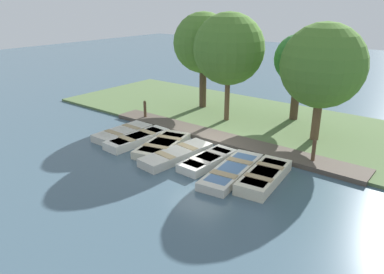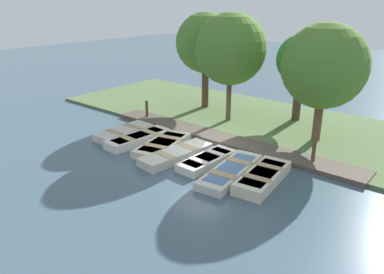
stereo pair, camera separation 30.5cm
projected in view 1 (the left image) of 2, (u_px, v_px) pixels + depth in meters
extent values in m
plane|color=#425B6B|center=(204.00, 150.00, 16.10)|extent=(80.00, 80.00, 0.00)
cube|color=#567042|center=(260.00, 121.00, 19.75)|extent=(8.00, 24.00, 0.12)
cube|color=#51473D|center=(223.00, 139.00, 17.14)|extent=(1.28, 12.82, 0.19)
cube|color=beige|center=(123.00, 133.00, 17.69)|extent=(2.86, 1.18, 0.33)
cube|color=beige|center=(123.00, 130.00, 17.63)|extent=(2.35, 0.92, 0.03)
cube|color=tan|center=(114.00, 132.00, 17.23)|extent=(0.30, 1.05, 0.03)
cube|color=tan|center=(131.00, 126.00, 18.02)|extent=(0.30, 1.05, 0.03)
cube|color=silver|center=(138.00, 139.00, 16.89)|extent=(3.20, 1.16, 0.36)
cube|color=#4C709E|center=(137.00, 136.00, 16.84)|extent=(2.62, 0.91, 0.03)
cube|color=tan|center=(127.00, 138.00, 16.41)|extent=(0.37, 0.90, 0.03)
cube|color=tan|center=(147.00, 132.00, 17.24)|extent=(0.37, 0.90, 0.03)
cube|color=beige|center=(163.00, 145.00, 16.22)|extent=(3.28, 1.93, 0.32)
cube|color=beige|center=(162.00, 142.00, 16.17)|extent=(2.68, 1.53, 0.03)
cube|color=tan|center=(156.00, 146.00, 15.67)|extent=(0.56, 1.19, 0.03)
cube|color=tan|center=(169.00, 137.00, 16.66)|extent=(0.56, 1.19, 0.03)
cube|color=beige|center=(177.00, 155.00, 15.23)|extent=(3.37, 1.39, 0.35)
cube|color=beige|center=(177.00, 151.00, 15.17)|extent=(2.76, 1.10, 0.03)
cube|color=tan|center=(165.00, 155.00, 14.75)|extent=(0.43, 0.98, 0.03)
cube|color=tan|center=(188.00, 146.00, 15.58)|extent=(0.43, 0.98, 0.03)
cube|color=silver|center=(208.00, 160.00, 14.70)|extent=(2.72, 1.07, 0.33)
cube|color=beige|center=(208.00, 157.00, 14.65)|extent=(2.23, 0.84, 0.03)
cube|color=beige|center=(200.00, 160.00, 14.27)|extent=(0.30, 0.90, 0.03)
cube|color=beige|center=(216.00, 152.00, 15.00)|extent=(0.30, 0.90, 0.03)
cube|color=beige|center=(232.00, 171.00, 13.83)|extent=(3.64, 1.51, 0.30)
cube|color=#4C709E|center=(232.00, 168.00, 13.78)|extent=(2.98, 1.20, 0.02)
cube|color=tan|center=(224.00, 174.00, 13.24)|extent=(0.47, 1.03, 0.03)
cube|color=tan|center=(240.00, 161.00, 14.31)|extent=(0.47, 1.03, 0.03)
cube|color=beige|center=(264.00, 177.00, 13.29)|extent=(3.03, 1.41, 0.41)
cube|color=#4C709E|center=(264.00, 172.00, 13.23)|extent=(2.48, 1.11, 0.03)
cube|color=tan|center=(259.00, 177.00, 12.77)|extent=(0.41, 1.02, 0.03)
cube|color=tan|center=(270.00, 166.00, 13.66)|extent=(0.41, 1.02, 0.03)
cylinder|color=brown|center=(145.00, 111.00, 19.91)|extent=(0.15, 0.15, 0.98)
sphere|color=brown|center=(145.00, 102.00, 19.72)|extent=(0.13, 0.13, 0.13)
cylinder|color=brown|center=(313.00, 153.00, 14.55)|extent=(0.15, 0.15, 0.98)
sphere|color=brown|center=(315.00, 141.00, 14.37)|extent=(0.13, 0.13, 0.13)
cylinder|color=#4C3828|center=(203.00, 85.00, 21.66)|extent=(0.40, 0.40, 2.89)
sphere|color=#4C7A2D|center=(203.00, 43.00, 20.84)|extent=(3.36, 3.36, 3.36)
cylinder|color=brown|center=(227.00, 96.00, 19.30)|extent=(0.26, 0.26, 2.82)
sphere|color=#4C7A2D|center=(229.00, 49.00, 18.47)|extent=(3.56, 3.56, 3.56)
cylinder|color=#4C3828|center=(295.00, 97.00, 19.48)|extent=(0.42, 0.42, 2.59)
sphere|color=#337033|center=(299.00, 59.00, 18.79)|extent=(2.50, 2.50, 2.50)
cylinder|color=brown|center=(317.00, 116.00, 16.67)|extent=(0.38, 0.38, 2.46)
sphere|color=#4C7A2D|center=(323.00, 66.00, 15.89)|extent=(3.64, 3.64, 3.64)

